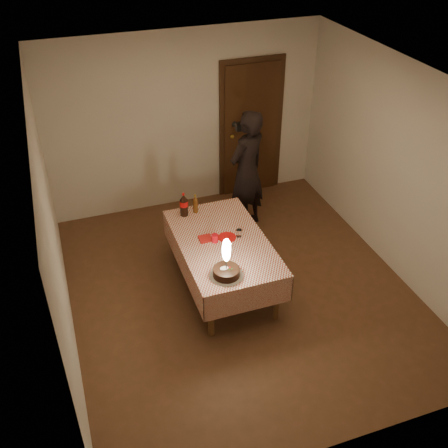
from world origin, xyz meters
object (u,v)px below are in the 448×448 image
Objects in this scene: birthday_cake at (226,267)px; amber_bottle_left at (195,204)px; dining_table at (223,247)px; cola_bottle at (184,205)px; red_plate at (227,237)px; red_cup at (215,238)px; photographer at (247,171)px; clear_cup at (239,233)px.

birthday_cake is 1.31m from amber_bottle_left.
cola_bottle is (-0.27, 0.68, 0.25)m from dining_table.
amber_bottle_left is at bearing 106.00° from red_plate.
birthday_cake reaches higher than cola_bottle.
dining_table is at bearing -147.49° from red_plate.
red_cup is 1.43m from photographer.
red_cup is at bearing -177.92° from clear_cup.
red_cup is at bearing -87.68° from amber_bottle_left.
amber_bottle_left is 0.15× the size of photographer.
red_plate is at bearing -61.79° from cola_bottle.
dining_table is 0.13m from red_plate.
red_cup is at bearing -74.75° from cola_bottle.
cola_bottle is at bearing 105.25° from red_cup.
birthday_cake reaches higher than amber_bottle_left.
red_cup is (0.08, 0.62, -0.06)m from birthday_cake.
photographer is (1.03, 0.47, 0.04)m from cola_bottle.
clear_cup is 0.05× the size of photographer.
red_cup is 0.31× the size of cola_bottle.
cola_bottle is (-0.34, 0.64, 0.15)m from red_plate.
red_cup reaches higher than clear_cup.
photographer is at bearing 64.59° from clear_cup.
clear_cup is (0.38, 0.63, -0.07)m from birthday_cake.
red_cup is 0.31m from clear_cup.
amber_bottle_left is at bearing 99.55° from dining_table.
red_plate is at bearing -121.47° from photographer.
red_cup is 0.06× the size of photographer.
birthday_cake is 1.99m from photographer.
birthday_cake is 2.22× the size of red_plate.
photographer is at bearing 58.53° from red_plate.
amber_bottle_left is at bearing 6.85° from cola_bottle.
clear_cup reaches higher than red_plate.
cola_bottle is (-0.49, 0.66, 0.11)m from clear_cup.
clear_cup is at bearing -7.25° from red_plate.
birthday_cake is 4.88× the size of red_cup.
clear_cup is 1.26m from photographer.
cola_bottle reaches higher than amber_bottle_left.
clear_cup is at bearing 7.06° from dining_table.
red_plate is 2.44× the size of clear_cup.
amber_bottle_left is (0.05, 1.31, 0.00)m from birthday_cake.
amber_bottle_left is at bearing 92.32° from red_cup.
clear_cup is 0.35× the size of amber_bottle_left.
red_cup reaches higher than red_plate.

